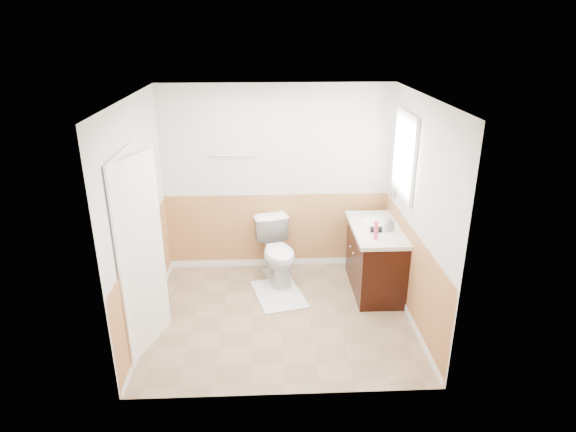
{
  "coord_description": "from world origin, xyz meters",
  "views": [
    {
      "loc": [
        -0.14,
        -4.87,
        3.18
      ],
      "look_at": [
        0.1,
        0.25,
        1.15
      ],
      "focal_mm": 30.47,
      "sensor_mm": 36.0,
      "label": 1
    }
  ],
  "objects_px": {
    "bath_mat": "(279,294)",
    "soap_dispenser": "(390,223)",
    "toilet": "(278,252)",
    "vanity_cabinet": "(375,260)",
    "lotion_bottle": "(376,230)"
  },
  "relations": [
    {
      "from": "bath_mat",
      "to": "vanity_cabinet",
      "type": "bearing_deg",
      "value": 5.48
    },
    {
      "from": "toilet",
      "to": "lotion_bottle",
      "type": "distance_m",
      "value": 1.4
    },
    {
      "from": "lotion_bottle",
      "to": "toilet",
      "type": "bearing_deg",
      "value": 150.68
    },
    {
      "from": "toilet",
      "to": "bath_mat",
      "type": "distance_m",
      "value": 0.56
    },
    {
      "from": "toilet",
      "to": "soap_dispenser",
      "type": "distance_m",
      "value": 1.49
    },
    {
      "from": "vanity_cabinet",
      "to": "lotion_bottle",
      "type": "height_order",
      "value": "lotion_bottle"
    },
    {
      "from": "toilet",
      "to": "lotion_bottle",
      "type": "xyz_separation_m",
      "value": [
        1.12,
        -0.63,
        0.55
      ]
    },
    {
      "from": "vanity_cabinet",
      "to": "soap_dispenser",
      "type": "relative_size",
      "value": 5.95
    },
    {
      "from": "bath_mat",
      "to": "vanity_cabinet",
      "type": "distance_m",
      "value": 1.29
    },
    {
      "from": "bath_mat",
      "to": "soap_dispenser",
      "type": "xyz_separation_m",
      "value": [
        1.34,
        0.02,
        0.93
      ]
    },
    {
      "from": "toilet",
      "to": "bath_mat",
      "type": "xyz_separation_m",
      "value": [
        0.0,
        -0.4,
        -0.4
      ]
    },
    {
      "from": "bath_mat",
      "to": "lotion_bottle",
      "type": "distance_m",
      "value": 1.49
    },
    {
      "from": "bath_mat",
      "to": "vanity_cabinet",
      "type": "height_order",
      "value": "vanity_cabinet"
    },
    {
      "from": "toilet",
      "to": "bath_mat",
      "type": "bearing_deg",
      "value": -103.86
    },
    {
      "from": "soap_dispenser",
      "to": "toilet",
      "type": "bearing_deg",
      "value": 163.96
    }
  ]
}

